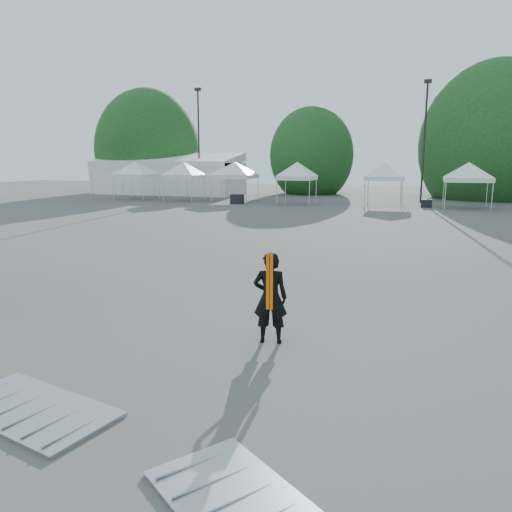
% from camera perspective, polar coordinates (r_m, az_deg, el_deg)
% --- Properties ---
extents(ground, '(120.00, 120.00, 0.00)m').
position_cam_1_polar(ground, '(12.70, 4.07, -5.12)').
color(ground, '#474442').
rests_on(ground, ground).
extents(marquee, '(15.00, 6.25, 4.23)m').
position_cam_1_polar(marquee, '(53.09, -10.00, 9.13)').
color(marquee, white).
rests_on(marquee, ground).
extents(light_pole_west, '(0.60, 0.25, 10.30)m').
position_cam_1_polar(light_pole_west, '(50.45, -6.57, 13.46)').
color(light_pole_west, black).
rests_on(light_pole_west, ground).
extents(light_pole_east, '(0.60, 0.25, 9.80)m').
position_cam_1_polar(light_pole_east, '(43.89, 18.71, 13.02)').
color(light_pole_east, black).
rests_on(light_pole_east, ground).
extents(tree_far_w, '(4.80, 4.80, 7.30)m').
position_cam_1_polar(tree_far_w, '(57.65, -12.24, 11.74)').
color(tree_far_w, '#382314').
rests_on(tree_far_w, ground).
extents(tree_mid_w, '(4.16, 4.16, 6.33)m').
position_cam_1_polar(tree_mid_w, '(52.99, 6.37, 11.35)').
color(tree_mid_w, '#382314').
rests_on(tree_mid_w, ground).
extents(tree_mid_e, '(5.12, 5.12, 7.79)m').
position_cam_1_polar(tree_mid_e, '(51.22, 25.48, 11.41)').
color(tree_mid_e, '#382314').
rests_on(tree_mid_e, ground).
extents(tent_a, '(4.46, 4.46, 3.88)m').
position_cam_1_polar(tent_a, '(46.73, -13.60, 10.11)').
color(tent_a, silver).
rests_on(tent_a, ground).
extents(tent_b, '(4.03, 4.03, 3.88)m').
position_cam_1_polar(tent_b, '(43.71, -8.28, 10.25)').
color(tent_b, silver).
rests_on(tent_b, ground).
extents(tent_c, '(4.72, 4.72, 3.88)m').
position_cam_1_polar(tent_c, '(43.43, -2.42, 10.35)').
color(tent_c, silver).
rests_on(tent_c, ground).
extents(tent_d, '(3.93, 3.93, 3.88)m').
position_cam_1_polar(tent_d, '(40.11, 4.75, 10.28)').
color(tent_d, silver).
rests_on(tent_d, ground).
extents(tent_e, '(4.01, 4.01, 3.88)m').
position_cam_1_polar(tent_e, '(40.00, 14.52, 9.97)').
color(tent_e, silver).
rests_on(tent_e, ground).
extents(tent_f, '(4.59, 4.59, 3.88)m').
position_cam_1_polar(tent_f, '(39.51, 23.15, 9.44)').
color(tent_f, silver).
rests_on(tent_f, ground).
extents(man, '(0.73, 0.56, 1.80)m').
position_cam_1_polar(man, '(9.63, 1.64, -4.76)').
color(man, black).
rests_on(man, ground).
extents(barrier_left, '(2.73, 1.80, 0.08)m').
position_cam_1_polar(barrier_left, '(8.04, -24.33, -15.63)').
color(barrier_left, '#A4A7AC').
rests_on(barrier_left, ground).
extents(barrier_mid, '(2.67, 2.40, 0.08)m').
position_cam_1_polar(barrier_mid, '(5.62, -0.91, -27.21)').
color(barrier_mid, '#A4A7AC').
rests_on(barrier_mid, ground).
extents(crate_west, '(0.97, 0.76, 0.75)m').
position_cam_1_polar(crate_west, '(40.52, -2.17, 6.51)').
color(crate_west, black).
rests_on(crate_west, ground).
extents(crate_mid, '(0.81, 0.64, 0.61)m').
position_cam_1_polar(crate_mid, '(39.40, 18.91, 5.71)').
color(crate_mid, black).
rests_on(crate_mid, ground).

